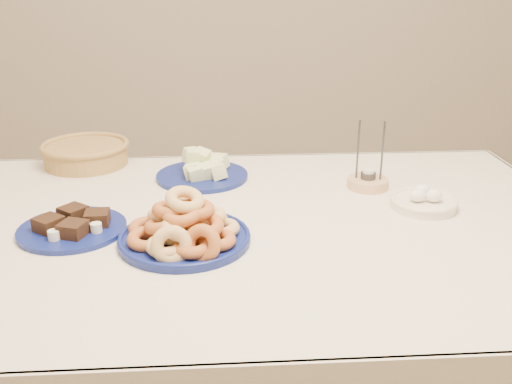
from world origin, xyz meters
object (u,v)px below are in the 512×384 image
wicker_basket (86,153)px  candle_holder (368,181)px  donut_platter (184,229)px  brownie_plate (72,226)px  melon_plate (203,170)px  egg_bowl (424,201)px  dining_table (255,259)px

wicker_basket → candle_holder: bearing=-17.3°
donut_platter → brownie_plate: size_ratio=0.99×
donut_platter → melon_plate: size_ratio=0.91×
brownie_plate → egg_bowl: 0.90m
candle_holder → egg_bowl: (0.11, -0.16, -0.00)m
donut_platter → brownie_plate: bearing=163.5°
melon_plate → egg_bowl: size_ratio=1.84×
brownie_plate → egg_bowl: egg_bowl is taller
donut_platter → egg_bowl: size_ratio=1.67×
dining_table → candle_holder: bearing=32.9°
melon_plate → wicker_basket: bearing=158.2°
donut_platter → brownie_plate: (-0.27, 0.08, -0.02)m
donut_platter → candle_holder: 0.61m
dining_table → wicker_basket: 0.72m
brownie_plate → candle_holder: (0.78, 0.25, 0.00)m
dining_table → wicker_basket: bearing=136.6°
dining_table → egg_bowl: bearing=7.8°
egg_bowl → candle_holder: bearing=124.5°
donut_platter → wicker_basket: bearing=120.2°
brownie_plate → wicker_basket: wicker_basket is taller
brownie_plate → candle_holder: bearing=17.7°
dining_table → candle_holder: candle_holder is taller
brownie_plate → donut_platter: bearing=-16.5°
candle_holder → egg_bowl: candle_holder is taller
dining_table → wicker_basket: size_ratio=4.66×
wicker_basket → candle_holder: 0.90m
dining_table → wicker_basket: (-0.51, 0.49, 0.15)m
donut_platter → melon_plate: (0.03, 0.44, -0.01)m
egg_bowl → brownie_plate: bearing=-174.2°
dining_table → wicker_basket: wicker_basket is taller
donut_platter → melon_plate: donut_platter is taller
dining_table → donut_platter: size_ratio=5.27×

